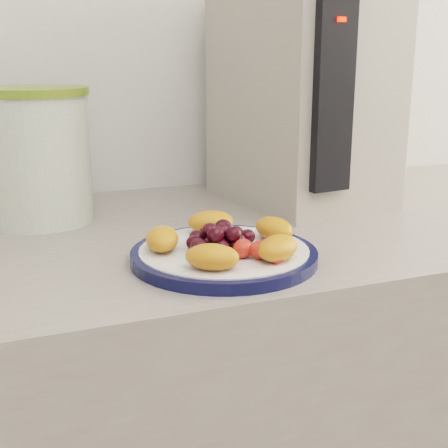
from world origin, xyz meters
name	(u,v)px	position (x,y,z in m)	size (l,w,h in m)	color
plate_rim	(224,256)	(-0.07, 1.04, 0.91)	(0.24, 0.24, 0.01)	#0C1035
plate_face	(224,255)	(-0.07, 1.04, 0.91)	(0.22, 0.22, 0.02)	white
canister	(37,160)	(-0.27, 1.33, 1.00)	(0.16, 0.16, 0.20)	#426115
canister_lid	(32,91)	(-0.27, 1.33, 1.10)	(0.17, 0.17, 0.01)	olive
appliance_body	(301,93)	(0.18, 1.31, 1.09)	(0.22, 0.30, 0.38)	#A69C90
appliance_panel	(332,97)	(0.14, 1.14, 1.10)	(0.07, 0.02, 0.28)	black
appliance_led	(341,19)	(0.14, 1.13, 1.20)	(0.01, 0.01, 0.01)	#FF0C05
fruit_plate	(229,239)	(-0.07, 1.03, 0.93)	(0.21, 0.20, 0.03)	#D0661D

